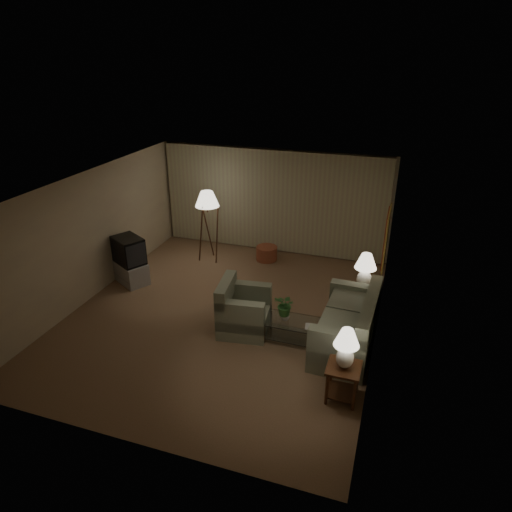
% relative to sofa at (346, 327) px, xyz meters
% --- Properties ---
extents(ground, '(7.00, 7.00, 0.00)m').
position_rel_sofa_xyz_m(ground, '(-2.50, 0.36, -0.42)').
color(ground, '#966C52').
rests_on(ground, ground).
extents(room_shell, '(6.04, 7.02, 2.72)m').
position_rel_sofa_xyz_m(room_shell, '(-2.48, 1.86, 1.32)').
color(room_shell, '#C1AE94').
rests_on(room_shell, ground).
extents(sofa, '(2.00, 1.13, 0.85)m').
position_rel_sofa_xyz_m(sofa, '(0.00, 0.00, 0.00)').
color(sofa, gray).
rests_on(sofa, ground).
extents(armchair, '(1.19, 1.15, 0.81)m').
position_rel_sofa_xyz_m(armchair, '(-1.92, -0.04, -0.02)').
color(armchair, gray).
rests_on(armchair, ground).
extents(side_table_near, '(0.51, 0.51, 0.60)m').
position_rel_sofa_xyz_m(side_table_near, '(0.15, -1.35, -0.02)').
color(side_table_near, '#3A1C0F').
rests_on(side_table_near, ground).
extents(side_table_far, '(0.55, 0.46, 0.60)m').
position_rel_sofa_xyz_m(side_table_far, '(0.15, 1.25, -0.02)').
color(side_table_far, '#3A1C0F').
rests_on(side_table_far, ground).
extents(table_lamp_near, '(0.39, 0.39, 0.67)m').
position_rel_sofa_xyz_m(table_lamp_near, '(0.15, -1.35, 0.57)').
color(table_lamp_near, white).
rests_on(table_lamp_near, side_table_near).
extents(table_lamp_far, '(0.43, 0.43, 0.74)m').
position_rel_sofa_xyz_m(table_lamp_far, '(0.15, 1.25, 0.61)').
color(table_lamp_far, white).
rests_on(table_lamp_far, side_table_far).
extents(coffee_table, '(1.09, 0.60, 0.41)m').
position_rel_sofa_xyz_m(coffee_table, '(-0.95, -0.10, -0.15)').
color(coffee_table, silver).
rests_on(coffee_table, ground).
extents(tv_cabinet, '(1.25, 1.21, 0.50)m').
position_rel_sofa_xyz_m(tv_cabinet, '(-5.05, 0.98, -0.17)').
color(tv_cabinet, '#A3A3A6').
rests_on(tv_cabinet, ground).
extents(crt_tv, '(1.15, 1.12, 0.61)m').
position_rel_sofa_xyz_m(crt_tv, '(-5.05, 0.98, 0.38)').
color(crt_tv, black).
rests_on(crt_tv, tv_cabinet).
extents(floor_lamp, '(0.59, 0.59, 1.81)m').
position_rel_sofa_xyz_m(floor_lamp, '(-3.83, 2.67, 0.52)').
color(floor_lamp, '#3A1C0F').
rests_on(floor_lamp, ground).
extents(ottoman, '(0.61, 0.61, 0.36)m').
position_rel_sofa_xyz_m(ottoman, '(-2.44, 3.12, -0.25)').
color(ottoman, '#A74D38').
rests_on(ottoman, ground).
extents(vase, '(0.17, 0.17, 0.17)m').
position_rel_sofa_xyz_m(vase, '(-1.10, -0.10, 0.07)').
color(vase, silver).
rests_on(vase, coffee_table).
extents(flowers, '(0.49, 0.46, 0.43)m').
position_rel_sofa_xyz_m(flowers, '(-1.10, -0.10, 0.37)').
color(flowers, '#387835').
rests_on(flowers, vase).
extents(book, '(0.18, 0.23, 0.02)m').
position_rel_sofa_xyz_m(book, '(-0.70, -0.20, -0.00)').
color(book, olive).
rests_on(book, coffee_table).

